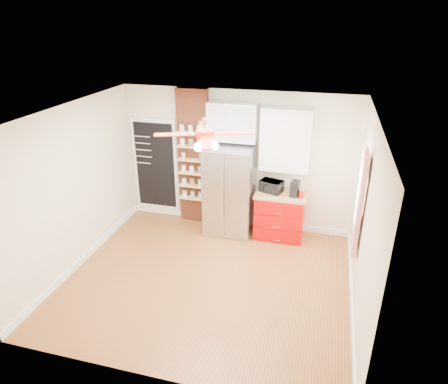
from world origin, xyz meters
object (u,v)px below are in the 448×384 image
(red_cabinet, at_px, (280,215))
(ceiling_fan, at_px, (205,134))
(coffee_maker, at_px, (295,189))
(fridge, at_px, (230,190))
(toaster_oven, at_px, (271,186))
(pantry_jar_oats, at_px, (184,156))
(canister_left, at_px, (301,194))

(red_cabinet, xyz_separation_m, ceiling_fan, (-0.92, -1.68, 1.97))
(coffee_maker, bearing_deg, fridge, -171.54)
(fridge, xyz_separation_m, toaster_oven, (0.78, 0.08, 0.14))
(pantry_jar_oats, bearing_deg, ceiling_fan, -60.47)
(red_cabinet, bearing_deg, ceiling_fan, -118.71)
(toaster_oven, relative_size, canister_left, 2.68)
(fridge, xyz_separation_m, canister_left, (1.34, -0.06, 0.10))
(ceiling_fan, bearing_deg, toaster_oven, 66.95)
(coffee_maker, bearing_deg, ceiling_fan, -117.02)
(red_cabinet, bearing_deg, coffee_maker, -12.41)
(fridge, bearing_deg, canister_left, -2.39)
(red_cabinet, xyz_separation_m, pantry_jar_oats, (-1.93, 0.10, 0.98))
(canister_left, bearing_deg, pantry_jar_oats, 174.94)
(ceiling_fan, xyz_separation_m, toaster_oven, (0.73, 1.71, -1.41))
(ceiling_fan, relative_size, canister_left, 9.36)
(toaster_oven, xyz_separation_m, pantry_jar_oats, (-1.73, 0.07, 0.42))
(fridge, xyz_separation_m, red_cabinet, (0.97, 0.05, -0.42))
(ceiling_fan, xyz_separation_m, coffee_maker, (1.17, 1.63, -1.38))
(fridge, distance_m, toaster_oven, 0.79)
(ceiling_fan, height_order, canister_left, ceiling_fan)
(red_cabinet, distance_m, ceiling_fan, 2.75)
(ceiling_fan, bearing_deg, coffee_maker, 54.31)
(toaster_oven, distance_m, canister_left, 0.58)
(fridge, height_order, canister_left, fridge)
(canister_left, bearing_deg, red_cabinet, 164.02)
(coffee_maker, bearing_deg, red_cabinet, 176.25)
(fridge, xyz_separation_m, pantry_jar_oats, (-0.96, 0.15, 0.56))
(coffee_maker, height_order, canister_left, coffee_maker)
(toaster_oven, height_order, coffee_maker, coffee_maker)
(ceiling_fan, bearing_deg, pantry_jar_oats, 119.53)
(toaster_oven, bearing_deg, pantry_jar_oats, -164.29)
(toaster_oven, xyz_separation_m, coffee_maker, (0.44, -0.08, 0.03))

